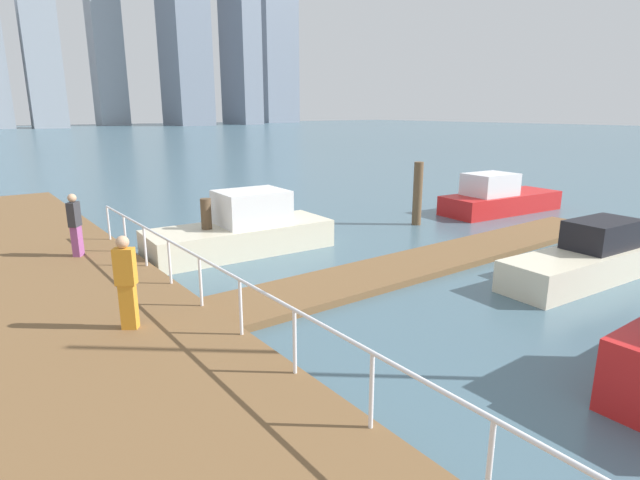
{
  "coord_description": "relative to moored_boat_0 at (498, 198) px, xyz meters",
  "views": [
    {
      "loc": [
        -7.07,
        2.11,
        4.36
      ],
      "look_at": [
        -0.63,
        10.74,
        1.58
      ],
      "focal_mm": 28.4,
      "sensor_mm": 36.0,
      "label": 1
    }
  ],
  "objects": [
    {
      "name": "skyline_tower_3",
      "position": [
        3.61,
        126.98,
        14.23
      ],
      "size": [
        8.21,
        9.1,
        29.7
      ],
      "primitive_type": "cube",
      "rotation": [
        0.0,
        0.0,
        -0.07
      ],
      "color": "#8C939E",
      "rests_on": "ground_plane"
    },
    {
      "name": "ground_plane",
      "position": [
        -12.12,
        5.14,
        -0.62
      ],
      "size": [
        300.0,
        300.0,
        0.0
      ],
      "primitive_type": "plane",
      "color": "#476675"
    },
    {
      "name": "skyline_tower_5",
      "position": [
        39.47,
        128.17,
        23.26
      ],
      "size": [
        10.4,
        14.01,
        47.76
      ],
      "primitive_type": "cube",
      "rotation": [
        0.0,
        0.0,
        0.03
      ],
      "color": "slate",
      "rests_on": "ground_plane"
    },
    {
      "name": "skyline_tower_7",
      "position": [
        76.21,
        142.63,
        32.92
      ],
      "size": [
        14.44,
        14.8,
        67.09
      ],
      "primitive_type": "cube",
      "rotation": [
        0.0,
        0.0,
        0.09
      ],
      "color": "slate",
      "rests_on": "ground_plane"
    },
    {
      "name": "dock_piling_3",
      "position": [
        -4.64,
        0.45,
        0.59
      ],
      "size": [
        0.35,
        0.35,
        2.43
      ],
      "primitive_type": "cylinder",
      "color": "brown",
      "rests_on": "ground_plane"
    },
    {
      "name": "moored_boat_3",
      "position": [
        -11.9,
        1.06,
        0.06
      ],
      "size": [
        5.86,
        2.39,
        1.91
      ],
      "color": "beige",
      "rests_on": "ground_plane"
    },
    {
      "name": "moored_boat_1",
      "position": [
        -5.78,
        -6.81,
        -0.06
      ],
      "size": [
        5.96,
        1.89,
        1.55
      ],
      "color": "beige",
      "rests_on": "ground_plane"
    },
    {
      "name": "pedestrian_0",
      "position": [
        -16.48,
        2.13,
        0.69
      ],
      "size": [
        0.4,
        0.42,
        1.75
      ],
      "color": "#994C8C",
      "rests_on": "boardwalk"
    },
    {
      "name": "floating_dock",
      "position": [
        -7.69,
        -3.37,
        -0.53
      ],
      "size": [
        15.86,
        2.0,
        0.18
      ],
      "primitive_type": "cube",
      "color": "brown",
      "rests_on": "ground_plane"
    },
    {
      "name": "pedestrian_1",
      "position": [
        -16.8,
        -3.63,
        0.71
      ],
      "size": [
        0.42,
        0.39,
        1.78
      ],
      "color": "orange",
      "rests_on": "boardwalk"
    },
    {
      "name": "skyline_tower_6",
      "position": [
        57.22,
        129.08,
        28.91
      ],
      "size": [
        7.81,
        13.41,
        59.06
      ],
      "primitive_type": "cube",
      "rotation": [
        0.0,
        0.0,
        0.09
      ],
      "color": "slate",
      "rests_on": "ground_plane"
    },
    {
      "name": "dock_piling_0",
      "position": [
        -13.05,
        1.18,
        0.28
      ],
      "size": [
        0.32,
        0.32,
        1.8
      ],
      "primitive_type": "cylinder",
      "color": "brown",
      "rests_on": "ground_plane"
    },
    {
      "name": "boardwalk_railing",
      "position": [
        -15.27,
        -7.72,
        0.62
      ],
      "size": [
        0.06,
        22.57,
        1.08
      ],
      "color": "white",
      "rests_on": "boardwalk"
    },
    {
      "name": "moored_boat_0",
      "position": [
        0.0,
        0.0,
        0.0
      ],
      "size": [
        5.9,
        2.46,
        1.74
      ],
      "color": "red",
      "rests_on": "ground_plane"
    }
  ]
}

